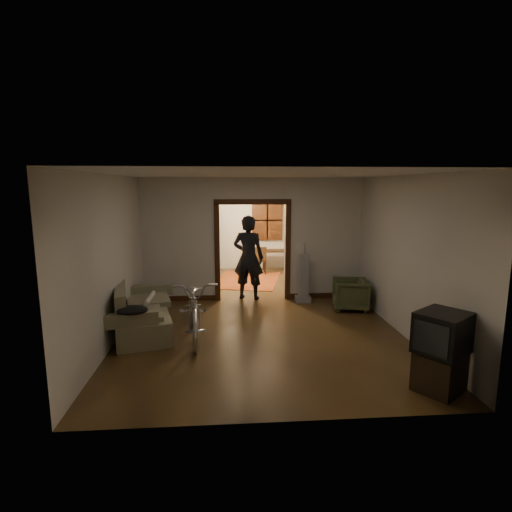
{
  "coord_description": "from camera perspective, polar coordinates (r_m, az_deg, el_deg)",
  "views": [
    {
      "loc": [
        -0.61,
        -8.3,
        2.61
      ],
      "look_at": [
        0.0,
        -0.3,
        1.2
      ],
      "focal_mm": 28.0,
      "sensor_mm": 36.0,
      "label": 1
    }
  ],
  "objects": [
    {
      "name": "wall_right",
      "position": [
        8.94,
        16.04,
        1.8
      ],
      "size": [
        0.02,
        8.5,
        2.8
      ],
      "primitive_type": "cube",
      "color": "beige",
      "rests_on": "floor"
    },
    {
      "name": "person",
      "position": [
        9.22,
        -1.09,
        -0.22
      ],
      "size": [
        0.82,
        0.66,
        1.96
      ],
      "primitive_type": "imported",
      "rotation": [
        0.0,
        0.0,
        2.83
      ],
      "color": "black",
      "rests_on": "floor"
    },
    {
      "name": "crt_tv",
      "position": [
        5.65,
        25.11,
        -9.86
      ],
      "size": [
        0.81,
        0.8,
        0.52
      ],
      "primitive_type": "cube",
      "rotation": [
        0.0,
        0.0,
        0.63
      ],
      "color": "black",
      "rests_on": "tv_stand"
    },
    {
      "name": "bicycle",
      "position": [
        7.06,
        -8.77,
        -7.17
      ],
      "size": [
        0.94,
        2.14,
        1.09
      ],
      "primitive_type": "imported",
      "rotation": [
        0.0,
        0.0,
        0.11
      ],
      "color": "silver",
      "rests_on": "floor"
    },
    {
      "name": "oriental_rug",
      "position": [
        11.21,
        -1.3,
        -3.46
      ],
      "size": [
        2.15,
        2.55,
        0.02
      ],
      "primitive_type": "cube",
      "rotation": [
        0.0,
        0.0,
        -0.23
      ],
      "color": "maroon",
      "rests_on": "floor"
    },
    {
      "name": "desk_chair",
      "position": [
        11.96,
        0.53,
        -0.59
      ],
      "size": [
        0.46,
        0.46,
        0.84
      ],
      "primitive_type": "cube",
      "rotation": [
        0.0,
        0.0,
        0.26
      ],
      "color": "black",
      "rests_on": "floor"
    },
    {
      "name": "wall_left",
      "position": [
        8.6,
        -17.02,
        1.44
      ],
      "size": [
        0.02,
        8.5,
        2.8
      ],
      "primitive_type": "cube",
      "color": "beige",
      "rests_on": "floor"
    },
    {
      "name": "globe",
      "position": [
        12.1,
        -7.87,
        6.7
      ],
      "size": [
        0.28,
        0.28,
        0.28
      ],
      "primitive_type": "sphere",
      "color": "#1E5972",
      "rests_on": "locker"
    },
    {
      "name": "chandelier",
      "position": [
        10.82,
        -1.14,
        8.58
      ],
      "size": [
        0.24,
        0.24,
        0.24
      ],
      "primitive_type": "sphere",
      "color": "#FFE0A5",
      "rests_on": "ceiling"
    },
    {
      "name": "partition_wall",
      "position": [
        9.15,
        -0.5,
        2.37
      ],
      "size": [
        5.0,
        0.14,
        2.8
      ],
      "primitive_type": "cube",
      "color": "beige",
      "rests_on": "floor"
    },
    {
      "name": "floor",
      "position": [
        8.72,
        -0.15,
        -7.45
      ],
      "size": [
        5.0,
        8.5,
        0.01
      ],
      "primitive_type": "cube",
      "color": "#372511",
      "rests_on": "ground"
    },
    {
      "name": "rolled_paper",
      "position": [
        7.8,
        -14.91,
        -5.83
      ],
      "size": [
        0.1,
        0.76,
        0.1
      ],
      "primitive_type": "cylinder",
      "rotation": [
        1.57,
        0.0,
        0.0
      ],
      "color": "beige",
      "rests_on": "sofa"
    },
    {
      "name": "ceiling",
      "position": [
        8.32,
        -0.16,
        11.28
      ],
      "size": [
        5.0,
        8.5,
        0.01
      ],
      "primitive_type": "cube",
      "color": "white",
      "rests_on": "floor"
    },
    {
      "name": "light_switch",
      "position": [
        9.23,
        6.05,
        1.43
      ],
      "size": [
        0.08,
        0.01,
        0.12
      ],
      "primitive_type": "cube",
      "color": "silver",
      "rests_on": "partition_wall"
    },
    {
      "name": "desk",
      "position": [
        12.36,
        2.99,
        -0.69
      ],
      "size": [
        0.92,
        0.56,
        0.66
      ],
      "primitive_type": "cube",
      "rotation": [
        0.0,
        0.0,
        -0.07
      ],
      "color": "black",
      "rests_on": "floor"
    },
    {
      "name": "sofa",
      "position": [
        7.56,
        -16.04,
        -6.99
      ],
      "size": [
        1.35,
        2.13,
        0.91
      ],
      "primitive_type": "cube",
      "rotation": [
        0.0,
        0.0,
        0.25
      ],
      "color": "brown",
      "rests_on": "floor"
    },
    {
      "name": "armchair",
      "position": [
        8.8,
        13.28,
        -5.31
      ],
      "size": [
        0.84,
        0.83,
        0.66
      ],
      "primitive_type": "imported",
      "rotation": [
        0.0,
        0.0,
        -1.75
      ],
      "color": "#404728",
      "rests_on": "floor"
    },
    {
      "name": "door_casing",
      "position": [
        9.19,
        -0.5,
        0.51
      ],
      "size": [
        1.74,
        0.2,
        2.32
      ],
      "primitive_type": "cube",
      "color": "#371B0C",
      "rests_on": "floor"
    },
    {
      "name": "tv_stand",
      "position": [
        5.84,
        24.71,
        -14.81
      ],
      "size": [
        0.74,
        0.73,
        0.5
      ],
      "primitive_type": "cube",
      "rotation": [
        0.0,
        0.0,
        0.63
      ],
      "color": "black",
      "rests_on": "floor"
    },
    {
      "name": "vacuum",
      "position": [
        9.1,
        6.77,
        -3.23
      ],
      "size": [
        0.4,
        0.36,
        1.09
      ],
      "primitive_type": "cube",
      "rotation": [
        0.0,
        0.0,
        0.35
      ],
      "color": "gray",
      "rests_on": "floor"
    },
    {
      "name": "locker",
      "position": [
        12.2,
        -7.77,
        2.14
      ],
      "size": [
        1.04,
        0.67,
        1.94
      ],
      "primitive_type": "cube",
      "rotation": [
        0.0,
        0.0,
        -0.14
      ],
      "color": "#29341F",
      "rests_on": "floor"
    },
    {
      "name": "jacket",
      "position": [
        6.64,
        -17.28,
        -7.4
      ],
      "size": [
        0.49,
        0.36,
        0.14
      ],
      "primitive_type": "ellipsoid",
      "color": "black",
      "rests_on": "sofa"
    },
    {
      "name": "far_window",
      "position": [
        12.62,
        1.62,
        5.14
      ],
      "size": [
        0.98,
        0.06,
        1.28
      ],
      "primitive_type": "cube",
      "color": "black",
      "rests_on": "wall_back"
    },
    {
      "name": "wall_back",
      "position": [
        12.62,
        -1.58,
        4.46
      ],
      "size": [
        5.0,
        0.02,
        2.8
      ],
      "primitive_type": "cube",
      "color": "beige",
      "rests_on": "floor"
    }
  ]
}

